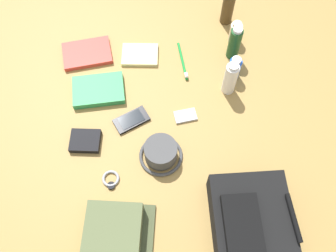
{
  "coord_description": "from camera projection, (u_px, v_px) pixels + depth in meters",
  "views": [
    {
      "loc": [
        0.61,
        -0.08,
        1.27
      ],
      "look_at": [
        0.0,
        0.0,
        0.04
      ],
      "focal_mm": 39.56,
      "sensor_mm": 36.0,
      "label": 1
    }
  ],
  "objects": [
    {
      "name": "wristwatch",
      "position": [
        111.0,
        180.0,
        1.31
      ],
      "size": [
        0.07,
        0.06,
        0.01
      ],
      "color": "#99999E",
      "rests_on": "ground_plane"
    },
    {
      "name": "deodorant_spray",
      "position": [
        234.0,
        68.0,
        1.47
      ],
      "size": [
        0.05,
        0.05,
        0.11
      ],
      "color": "blue",
      "rests_on": "ground_plane"
    },
    {
      "name": "ground_plane",
      "position": [
        168.0,
        132.0,
        1.42
      ],
      "size": [
        2.64,
        2.02,
        0.02
      ],
      "primitive_type": "cube",
      "color": "olive",
      "rests_on": "ground"
    },
    {
      "name": "lotion_bottle",
      "position": [
        235.0,
        32.0,
        1.56
      ],
      "size": [
        0.05,
        0.05,
        0.1
      ],
      "color": "beige",
      "rests_on": "ground_plane"
    },
    {
      "name": "backpack",
      "position": [
        251.0,
        227.0,
        1.19
      ],
      "size": [
        0.35,
        0.27,
        0.13
      ],
      "color": "black",
      "rests_on": "ground_plane"
    },
    {
      "name": "media_player",
      "position": [
        185.0,
        116.0,
        1.43
      ],
      "size": [
        0.06,
        0.09,
        0.01
      ],
      "color": "#B7B7BC",
      "rests_on": "ground_plane"
    },
    {
      "name": "toiletry_pouch",
      "position": [
        114.0,
        242.0,
        1.19
      ],
      "size": [
        0.28,
        0.26,
        0.08
      ],
      "color": "#56603D",
      "rests_on": "ground_plane"
    },
    {
      "name": "shampoo_bottle",
      "position": [
        235.0,
        43.0,
        1.49
      ],
      "size": [
        0.05,
        0.05,
        0.16
      ],
      "color": "#19471E",
      "rests_on": "ground_plane"
    },
    {
      "name": "paperback_novel",
      "position": [
        87.0,
        53.0,
        1.56
      ],
      "size": [
        0.15,
        0.21,
        0.02
      ],
      "color": "red",
      "rests_on": "ground_plane"
    },
    {
      "name": "bucket_hat",
      "position": [
        161.0,
        153.0,
        1.33
      ],
      "size": [
        0.16,
        0.16,
        0.08
      ],
      "color": "#494949",
      "rests_on": "ground_plane"
    },
    {
      "name": "toothpaste_tube",
      "position": [
        230.0,
        78.0,
        1.42
      ],
      "size": [
        0.05,
        0.05,
        0.16
      ],
      "color": "white",
      "rests_on": "ground_plane"
    },
    {
      "name": "cologne_bottle",
      "position": [
        228.0,
        8.0,
        1.58
      ],
      "size": [
        0.05,
        0.05,
        0.16
      ],
      "color": "#473319",
      "rests_on": "ground_plane"
    },
    {
      "name": "wallet",
      "position": [
        85.0,
        141.0,
        1.37
      ],
      "size": [
        0.11,
        0.12,
        0.02
      ],
      "primitive_type": "cube",
      "rotation": [
        0.0,
        0.0,
        -0.16
      ],
      "color": "black",
      "rests_on": "ground_plane"
    },
    {
      "name": "travel_guidebook",
      "position": [
        99.0,
        90.0,
        1.47
      ],
      "size": [
        0.14,
        0.2,
        0.03
      ],
      "color": "#2D934C",
      "rests_on": "ground_plane"
    },
    {
      "name": "toothbrush",
      "position": [
        183.0,
        63.0,
        1.54
      ],
      "size": [
        0.19,
        0.02,
        0.02
      ],
      "color": "#198C33",
      "rests_on": "ground_plane"
    },
    {
      "name": "notepad",
      "position": [
        140.0,
        55.0,
        1.56
      ],
      "size": [
        0.13,
        0.16,
        0.02
      ],
      "primitive_type": "cube",
      "rotation": [
        0.0,
        0.0,
        -0.14
      ],
      "color": "beige",
      "rests_on": "ground_plane"
    },
    {
      "name": "cell_phone",
      "position": [
        131.0,
        120.0,
        1.42
      ],
      "size": [
        0.11,
        0.15,
        0.01
      ],
      "color": "black",
      "rests_on": "ground_plane"
    }
  ]
}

